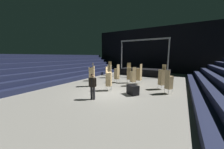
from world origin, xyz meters
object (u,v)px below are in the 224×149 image
(chair_stack_front_right, at_px, (133,76))
(chair_stack_rear_left, at_px, (169,82))
(chair_stack_rear_centre, at_px, (93,73))
(chair_stack_mid_right, at_px, (117,73))
(chair_stack_mid_centre, at_px, (139,74))
(chair_stack_aisle_right, at_px, (110,70))
(chair_stack_front_left, at_px, (129,73))
(chair_stack_rear_right, at_px, (109,79))
(stage_riser, at_px, (144,71))
(man_with_tie, at_px, (93,85))
(chair_stack_mid_left, at_px, (162,77))
(chair_stack_aisle_left, at_px, (91,75))
(equipment_road_case, at_px, (133,90))

(chair_stack_front_right, relative_size, chair_stack_rear_left, 1.00)
(chair_stack_rear_left, xyz_separation_m, chair_stack_rear_centre, (-8.38, 0.96, -0.04))
(chair_stack_mid_right, relative_size, chair_stack_mid_centre, 0.96)
(chair_stack_rear_centre, relative_size, chair_stack_aisle_right, 0.81)
(chair_stack_front_left, height_order, chair_stack_rear_right, chair_stack_front_left)
(stage_riser, relative_size, man_with_tie, 4.06)
(chair_stack_rear_centre, bearing_deg, chair_stack_rear_right, -147.55)
(stage_riser, height_order, chair_stack_mid_left, stage_riser)
(chair_stack_front_right, bearing_deg, chair_stack_mid_left, -54.87)
(chair_stack_mid_left, height_order, chair_stack_mid_centre, chair_stack_mid_left)
(chair_stack_mid_centre, distance_m, chair_stack_aisle_left, 4.99)
(chair_stack_aisle_left, relative_size, chair_stack_aisle_right, 1.04)
(chair_stack_mid_left, bearing_deg, chair_stack_front_right, 39.29)
(chair_stack_mid_centre, relative_size, chair_stack_rear_right, 1.04)
(chair_stack_mid_centre, xyz_separation_m, chair_stack_rear_centre, (-5.32, -1.18, -0.17))
(chair_stack_front_left, distance_m, chair_stack_aisle_right, 3.98)
(stage_riser, bearing_deg, chair_stack_mid_centre, -79.33)
(man_with_tie, relative_size, chair_stack_front_left, 0.81)
(chair_stack_front_left, bearing_deg, chair_stack_front_right, 99.76)
(chair_stack_mid_right, distance_m, chair_stack_mid_centre, 2.42)
(chair_stack_rear_left, bearing_deg, chair_stack_front_left, -170.24)
(stage_riser, relative_size, chair_stack_front_right, 3.87)
(chair_stack_mid_left, height_order, chair_stack_rear_left, chair_stack_mid_left)
(chair_stack_rear_left, height_order, chair_stack_aisle_left, chair_stack_aisle_left)
(chair_stack_front_left, distance_m, chair_stack_front_right, 1.33)
(stage_riser, relative_size, chair_stack_rear_right, 3.55)
(chair_stack_mid_centre, distance_m, chair_stack_rear_left, 3.73)
(chair_stack_aisle_left, distance_m, chair_stack_aisle_right, 5.11)
(man_with_tie, distance_m, chair_stack_mid_centre, 6.24)
(chair_stack_mid_left, bearing_deg, chair_stack_aisle_right, 16.76)
(equipment_road_case, bearing_deg, chair_stack_front_left, 116.67)
(chair_stack_rear_right, xyz_separation_m, equipment_road_case, (2.17, 0.03, -0.66))
(man_with_tie, bearing_deg, chair_stack_front_left, -106.52)
(chair_stack_rear_centre, xyz_separation_m, equipment_road_case, (6.03, -2.53, -0.54))
(stage_riser, height_order, chair_stack_front_right, stage_riser)
(chair_stack_rear_right, bearing_deg, stage_riser, 163.46)
(chair_stack_rear_left, bearing_deg, chair_stack_aisle_right, -170.23)
(chair_stack_mid_right, xyz_separation_m, chair_stack_mid_centre, (2.36, 0.57, 0.04))
(chair_stack_mid_centre, relative_size, chair_stack_rear_centre, 1.19)
(chair_stack_rear_left, height_order, chair_stack_rear_right, chair_stack_rear_right)
(chair_stack_mid_right, bearing_deg, chair_stack_front_left, -56.18)
(chair_stack_mid_left, distance_m, chair_stack_aisle_left, 6.52)
(stage_riser, distance_m, chair_stack_aisle_left, 9.90)
(chair_stack_aisle_right, bearing_deg, chair_stack_mid_right, 120.35)
(man_with_tie, bearing_deg, chair_stack_front_right, -116.31)
(chair_stack_mid_left, relative_size, chair_stack_rear_left, 1.18)
(chair_stack_aisle_right, xyz_separation_m, equipment_road_case, (5.40, -5.38, -0.75))
(chair_stack_front_right, bearing_deg, equipment_road_case, -125.98)
(chair_stack_mid_left, xyz_separation_m, chair_stack_rear_centre, (-7.71, -0.16, -0.21))
(chair_stack_rear_left, distance_m, chair_stack_aisle_left, 6.88)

